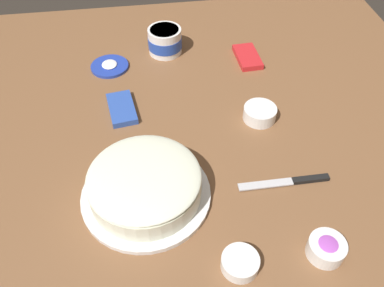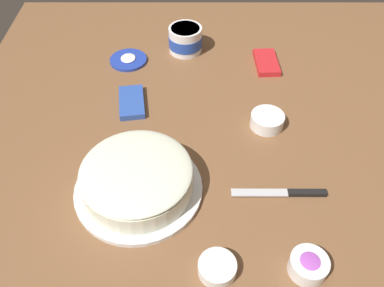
% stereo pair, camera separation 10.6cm
% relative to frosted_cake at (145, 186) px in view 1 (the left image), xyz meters
% --- Properties ---
extents(ground_plane, '(1.54, 1.54, 0.00)m').
position_rel_frosted_cake_xyz_m(ground_plane, '(0.20, -0.20, -0.04)').
color(ground_plane, brown).
extents(frosted_cake, '(0.32, 0.32, 0.09)m').
position_rel_frosted_cake_xyz_m(frosted_cake, '(0.00, 0.00, 0.00)').
color(frosted_cake, white).
rests_on(frosted_cake, ground_plane).
extents(frosting_tub, '(0.12, 0.12, 0.09)m').
position_rel_frosted_cake_xyz_m(frosting_tub, '(0.62, -0.11, 0.00)').
color(frosting_tub, white).
rests_on(frosting_tub, ground_plane).
extents(frosting_tub_lid, '(0.13, 0.13, 0.02)m').
position_rel_frosted_cake_xyz_m(frosting_tub_lid, '(0.55, 0.09, -0.04)').
color(frosting_tub_lid, '#233DAD').
rests_on(frosting_tub_lid, ground_plane).
extents(spreading_knife, '(0.02, 0.24, 0.01)m').
position_rel_frosted_cake_xyz_m(spreading_knife, '(-0.01, -0.37, -0.04)').
color(spreading_knife, silver).
rests_on(spreading_knife, ground_plane).
extents(sprinkle_bowl_blue, '(0.08, 0.08, 0.03)m').
position_rel_frosted_cake_xyz_m(sprinkle_bowl_blue, '(-0.21, -0.19, -0.03)').
color(sprinkle_bowl_blue, white).
rests_on(sprinkle_bowl_blue, ground_plane).
extents(sprinkle_bowl_pink, '(0.10, 0.10, 0.04)m').
position_rel_frosted_cake_xyz_m(sprinkle_bowl_pink, '(0.23, -0.35, -0.02)').
color(sprinkle_bowl_pink, white).
rests_on(sprinkle_bowl_pink, ground_plane).
extents(sprinkle_bowl_rainbow, '(0.08, 0.08, 0.04)m').
position_rel_frosted_cake_xyz_m(sprinkle_bowl_rainbow, '(-0.21, -0.38, -0.02)').
color(sprinkle_bowl_rainbow, white).
rests_on(sprinkle_bowl_rainbow, ground_plane).
extents(candy_box_lower, '(0.15, 0.09, 0.02)m').
position_rel_frosted_cake_xyz_m(candy_box_lower, '(0.32, 0.05, -0.03)').
color(candy_box_lower, '#2D51B2').
rests_on(candy_box_lower, ground_plane).
extents(candy_box_upper, '(0.14, 0.08, 0.02)m').
position_rel_frosted_cake_xyz_m(candy_box_upper, '(0.53, -0.39, -0.03)').
color(candy_box_upper, red).
rests_on(candy_box_upper, ground_plane).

